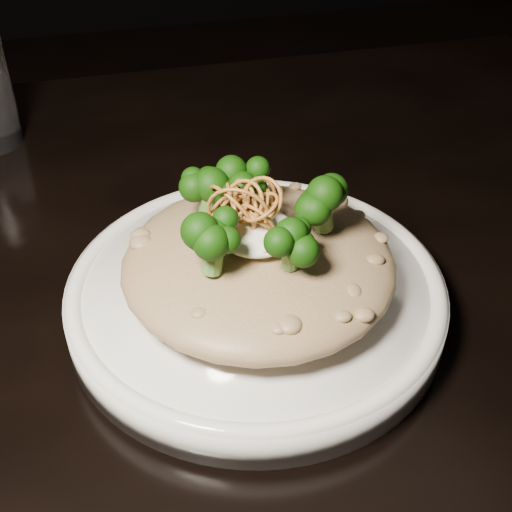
{
  "coord_description": "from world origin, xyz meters",
  "views": [
    {
      "loc": [
        0.0,
        -0.43,
        1.12
      ],
      "look_at": [
        0.09,
        -0.05,
        0.81
      ],
      "focal_mm": 50.0,
      "sensor_mm": 36.0,
      "label": 1
    }
  ],
  "objects": [
    {
      "name": "shallots",
      "position": [
        0.09,
        -0.05,
        0.86
      ],
      "size": [
        0.06,
        0.06,
        0.04
      ],
      "primitive_type": null,
      "color": "brown",
      "rests_on": "cheese"
    },
    {
      "name": "risotto",
      "position": [
        0.09,
        -0.05,
        0.8
      ],
      "size": [
        0.2,
        0.2,
        0.04
      ],
      "primitive_type": "ellipsoid",
      "color": "brown",
      "rests_on": "plate"
    },
    {
      "name": "broccoli",
      "position": [
        0.09,
        -0.05,
        0.84
      ],
      "size": [
        0.11,
        0.11,
        0.04
      ],
      "primitive_type": null,
      "color": "black",
      "rests_on": "risotto"
    },
    {
      "name": "plate",
      "position": [
        0.09,
        -0.05,
        0.76
      ],
      "size": [
        0.28,
        0.28,
        0.03
      ],
      "primitive_type": "cylinder",
      "color": "white",
      "rests_on": "table"
    },
    {
      "name": "cheese",
      "position": [
        0.09,
        -0.05,
        0.83
      ],
      "size": [
        0.05,
        0.05,
        0.02
      ],
      "primitive_type": "ellipsoid",
      "color": "white",
      "rests_on": "risotto"
    },
    {
      "name": "table",
      "position": [
        0.0,
        0.0,
        0.67
      ],
      "size": [
        1.1,
        0.8,
        0.75
      ],
      "color": "black",
      "rests_on": "ground"
    }
  ]
}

